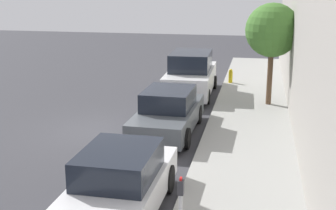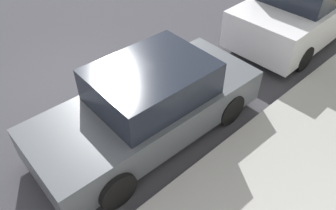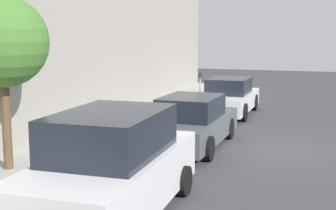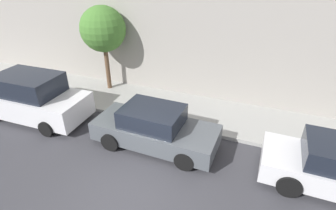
{
  "view_description": "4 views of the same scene",
  "coord_description": "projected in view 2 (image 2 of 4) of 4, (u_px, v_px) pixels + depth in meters",
  "views": [
    {
      "loc": [
        5.25,
        -14.86,
        5.14
      ],
      "look_at": [
        2.25,
        0.22,
        1.0
      ],
      "focal_mm": 50.0,
      "sensor_mm": 36.0,
      "label": 1
    },
    {
      "loc": [
        5.84,
        -2.62,
        4.77
      ],
      "look_at": [
        2.73,
        0.24,
        1.0
      ],
      "focal_mm": 35.0,
      "sensor_mm": 36.0,
      "label": 2
    },
    {
      "loc": [
        -1.47,
        13.42,
        3.39
      ],
      "look_at": [
        3.48,
        -1.21,
        1.0
      ],
      "focal_mm": 50.0,
      "sensor_mm": 36.0,
      "label": 3
    },
    {
      "loc": [
        -4.88,
        -3.08,
        6.04
      ],
      "look_at": [
        3.58,
        0.21,
        1.0
      ],
      "focal_mm": 28.0,
      "sensor_mm": 36.0,
      "label": 4
    }
  ],
  "objects": [
    {
      "name": "parked_suv_third",
      "position": [
        307.0,
        4.0,
        8.85
      ],
      "size": [
        2.08,
        4.85,
        1.98
      ],
      "color": "silver",
      "rests_on": "ground_plane"
    },
    {
      "name": "ground_plane",
      "position": [
        82.0,
        85.0,
        7.71
      ],
      "size": [
        60.0,
        60.0,
        0.0
      ],
      "primitive_type": "plane",
      "color": "#38383D"
    },
    {
      "name": "parked_sedan_second",
      "position": [
        149.0,
        104.0,
        6.1
      ],
      "size": [
        1.92,
        4.54,
        1.54
      ],
      "color": "#4C5156",
      "rests_on": "ground_plane"
    }
  ]
}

